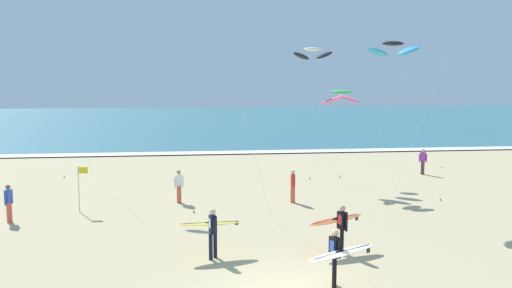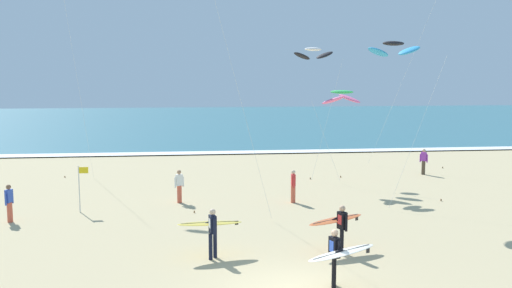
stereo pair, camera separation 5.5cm
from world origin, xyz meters
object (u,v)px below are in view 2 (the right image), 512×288
kite_arc_emerald_low (342,97)px  surfer_lead (338,253)px  surfer_third (211,227)px  kite_arc_charcoal_near (393,49)px  bystander_white_top (179,186)px  bystander_blue_top (9,203)px  bystander_purple_top (424,161)px  kite_arc_ivory_close (313,54)px  bystander_red_top (293,186)px  surfer_trailing (339,223)px  lifeguard_flag (80,184)px

kite_arc_emerald_low → surfer_lead: bearing=-105.4°
surfer_lead → surfer_third: same height
kite_arc_charcoal_near → bystander_white_top: size_ratio=4.75×
bystander_blue_top → bystander_purple_top: (21.66, 8.61, 0.00)m
kite_arc_emerald_low → bystander_purple_top: (5.77, 1.94, -4.05)m
kite_arc_ivory_close → bystander_red_top: bearing=-111.9°
bystander_red_top → kite_arc_emerald_low: bearing=52.1°
kite_arc_ivory_close → bystander_red_top: size_ratio=4.78×
surfer_third → kite_arc_ivory_close: size_ratio=0.30×
surfer_third → bystander_blue_top: 9.81m
surfer_third → bystander_white_top: (-1.26, 8.12, -0.24)m
surfer_third → bystander_red_top: 8.60m
kite_arc_ivory_close → bystander_red_top: (-1.96, -4.89, -6.44)m
bystander_blue_top → bystander_white_top: (6.93, 2.73, 0.00)m
kite_arc_emerald_low → kite_arc_ivory_close: 2.89m
surfer_trailing → bystander_blue_top: (-12.56, 5.43, -0.23)m
lifeguard_flag → bystander_red_top: bearing=4.4°
kite_arc_charcoal_near → kite_arc_ivory_close: (-2.03, 6.95, 0.04)m
bystander_blue_top → kite_arc_ivory_close: bearing=26.1°
kite_arc_emerald_low → bystander_white_top: kite_arc_emerald_low is taller
surfer_lead → kite_arc_emerald_low: size_ratio=0.42×
surfer_third → kite_arc_ivory_close: 15.17m
kite_arc_ivory_close → bystander_blue_top: size_ratio=4.78×
kite_arc_charcoal_near → bystander_red_top: (-3.99, 2.06, -6.40)m
surfer_trailing → bystander_purple_top: size_ratio=1.40×
surfer_trailing → surfer_third: bearing=179.5°
kite_arc_charcoal_near → lifeguard_flag: (-13.73, 1.31, -5.94)m
surfer_trailing → bystander_red_top: (-0.21, 7.56, -0.23)m
surfer_lead → kite_arc_ivory_close: (2.64, 15.59, 6.21)m
kite_arc_charcoal_near → kite_arc_ivory_close: 7.24m
bystander_purple_top → bystander_white_top: (-14.72, -5.88, 0.00)m
kite_arc_emerald_low → lifeguard_flag: kite_arc_emerald_low is taller
bystander_blue_top → bystander_purple_top: 23.30m
surfer_trailing → bystander_blue_top: 13.68m
kite_arc_emerald_low → kite_arc_ivory_close: kite_arc_ivory_close is taller
bystander_purple_top → surfer_third: bearing=-133.9°
surfer_lead → bystander_white_top: bearing=112.8°
surfer_third → bystander_blue_top: surfer_third is taller
kite_arc_emerald_low → bystander_purple_top: 7.31m
kite_arc_ivory_close → bystander_white_top: size_ratio=4.78×
surfer_third → lifeguard_flag: lifeguard_flag is taller
surfer_lead → lifeguard_flag: bearing=132.3°
surfer_third → kite_arc_charcoal_near: (8.15, 5.46, 6.16)m
kite_arc_emerald_low → bystander_red_top: 7.03m
surfer_lead → surfer_third: size_ratio=0.96×
bystander_purple_top → bystander_white_top: size_ratio=1.00×
kite_arc_charcoal_near → kite_arc_ivory_close: kite_arc_ivory_close is taller
surfer_lead → kite_arc_charcoal_near: (4.67, 8.64, 6.17)m
surfer_third → surfer_lead: bearing=-42.3°
bystander_red_top → lifeguard_flag: 9.78m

